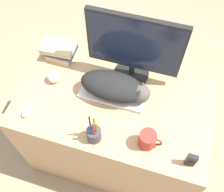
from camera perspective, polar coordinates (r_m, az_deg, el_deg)
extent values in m
plane|color=#998466|center=(2.15, -2.53, -19.79)|extent=(12.00, 12.00, 0.00)
cube|color=tan|center=(1.90, 0.43, -7.13)|extent=(1.17, 0.70, 0.77)
cube|color=silver|center=(1.57, 0.15, 0.54)|extent=(0.39, 0.16, 0.02)
ellipsoid|color=black|center=(1.51, 0.15, 2.19)|extent=(0.39, 0.20, 0.13)
sphere|color=#4C4742|center=(1.49, 6.18, 0.52)|extent=(0.11, 0.11, 0.11)
cone|color=#4C4742|center=(1.43, 6.11, 0.81)|extent=(0.04, 0.04, 0.04)
cone|color=#4C4742|center=(1.47, 6.63, 2.55)|extent=(0.04, 0.04, 0.04)
cylinder|color=black|center=(1.67, 4.27, 4.98)|extent=(0.22, 0.22, 0.02)
cylinder|color=black|center=(1.63, 4.38, 6.03)|extent=(0.04, 0.04, 0.08)
cube|color=black|center=(1.48, 4.92, 11.28)|extent=(0.55, 0.03, 0.37)
cube|color=#192338|center=(1.47, 4.83, 11.04)|extent=(0.52, 0.01, 0.35)
ellipsoid|color=silver|center=(1.58, -17.87, -2.85)|extent=(0.05, 0.11, 0.03)
cylinder|color=#9E2D23|center=(1.40, 7.67, -9.37)|extent=(0.09, 0.09, 0.10)
torus|color=#9E2D23|center=(1.40, 9.51, -9.83)|extent=(0.07, 0.01, 0.07)
cylinder|color=#38383D|center=(1.41, -3.94, -8.36)|extent=(0.08, 0.08, 0.09)
cylinder|color=orange|center=(1.35, -3.33, -7.33)|extent=(0.01, 0.01, 0.13)
cylinder|color=#338C38|center=(1.35, -3.85, -6.46)|extent=(0.01, 0.01, 0.16)
cylinder|color=black|center=(1.34, -4.74, -6.47)|extent=(0.01, 0.01, 0.18)
cylinder|color=#1E47B2|center=(1.35, -4.71, -7.71)|extent=(0.01, 0.01, 0.13)
cylinder|color=#B21E1E|center=(1.34, -3.90, -7.75)|extent=(0.01, 0.01, 0.16)
sphere|color=silver|center=(1.65, -12.56, 4.14)|extent=(0.08, 0.08, 0.08)
cube|color=black|center=(1.40, 16.84, -13.20)|extent=(0.05, 0.02, 0.10)
cube|color=black|center=(1.41, 16.62, -13.88)|extent=(0.04, 0.00, 0.04)
cube|color=#C6B284|center=(1.79, -11.04, 8.89)|extent=(0.17, 0.14, 0.04)
cube|color=navy|center=(1.77, -10.99, 9.80)|extent=(0.19, 0.14, 0.03)
cube|color=#C6B284|center=(1.75, -11.63, 10.39)|extent=(0.22, 0.15, 0.04)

